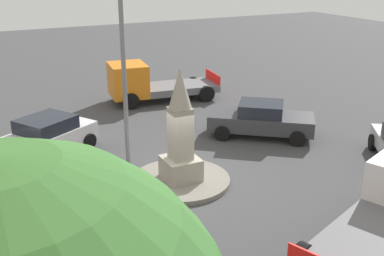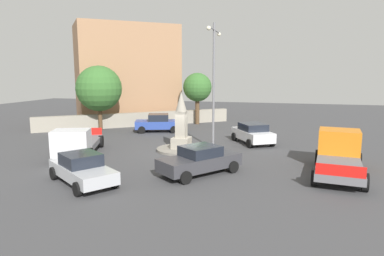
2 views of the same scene
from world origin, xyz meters
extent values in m
plane|color=#424244|center=(0.00, 0.00, 0.00)|extent=(80.00, 80.00, 0.00)
cylinder|color=gray|center=(0.00, 0.00, 0.08)|extent=(3.38, 3.38, 0.16)
cube|color=#9E9687|center=(0.00, 0.00, 0.54)|extent=(1.17, 1.17, 0.75)
cube|color=#9E9687|center=(0.00, 0.00, 1.80)|extent=(0.69, 0.69, 1.77)
cone|color=#9E9687|center=(0.00, 0.00, 3.36)|extent=(0.75, 0.75, 1.34)
cylinder|color=slate|center=(1.20, -1.95, 4.27)|extent=(0.16, 0.16, 8.53)
cylinder|color=black|center=(-8.11, 0.81, 0.32)|extent=(0.55, 0.65, 0.64)
cube|color=silver|center=(3.61, -4.47, 0.67)|extent=(4.23, 3.52, 0.69)
cube|color=#1E232D|center=(3.57, -4.50, 1.27)|extent=(2.48, 2.39, 0.52)
cylinder|color=black|center=(4.31, -3.01, 0.32)|extent=(0.66, 0.52, 0.64)
cylinder|color=black|center=(5.23, -4.54, 0.32)|extent=(0.66, 0.52, 0.64)
cylinder|color=black|center=(1.99, -4.40, 0.32)|extent=(0.66, 0.52, 0.64)
cylinder|color=black|center=(2.91, -5.93, 0.32)|extent=(0.66, 0.52, 0.64)
cube|color=#38383D|center=(-5.00, -2.50, 0.65)|extent=(4.54, 4.11, 0.66)
cube|color=#1E232D|center=(-4.98, -2.52, 1.24)|extent=(2.43, 2.39, 0.52)
cylinder|color=black|center=(-3.25, -2.78, 0.32)|extent=(0.64, 0.57, 0.64)
cylinder|color=black|center=(-4.33, -4.14, 0.32)|extent=(0.64, 0.57, 0.64)
cylinder|color=black|center=(-5.67, -0.86, 0.32)|extent=(0.64, 0.57, 0.64)
cylinder|color=black|center=(-6.76, -2.22, 0.32)|extent=(0.64, 0.57, 0.64)
cube|color=orange|center=(-1.57, -9.68, 1.26)|extent=(2.09, 2.34, 1.69)
cube|color=slate|center=(-4.40, -9.31, 0.61)|extent=(4.12, 2.60, 0.37)
cube|color=red|center=(-6.30, -9.07, 1.04)|extent=(0.32, 2.03, 0.50)
cylinder|color=black|center=(-1.32, -8.64, 0.42)|extent=(0.87, 0.39, 0.84)
cylinder|color=black|center=(-1.59, -10.75, 0.42)|extent=(0.87, 0.39, 0.84)
cylinder|color=black|center=(-5.40, -8.11, 0.42)|extent=(0.87, 0.39, 0.84)
cylinder|color=black|center=(-5.67, -10.22, 0.42)|extent=(0.87, 0.39, 0.84)
cube|color=slate|center=(-1.97, 6.36, 0.60)|extent=(4.48, 3.34, 0.36)
cylinder|color=black|center=(-4.23, 4.41, 0.42)|extent=(0.88, 0.56, 0.84)
camera|label=1|loc=(6.25, 13.26, 7.30)|focal=44.28mm
camera|label=2|loc=(-21.67, -6.50, 5.21)|focal=31.79mm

